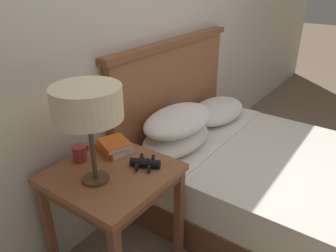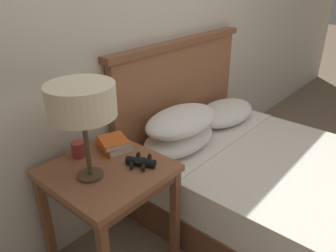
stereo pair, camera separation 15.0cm
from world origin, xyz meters
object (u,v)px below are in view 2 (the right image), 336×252
object	(u,v)px
nightstand	(108,182)
table_lamp	(81,102)
bed	(271,183)
coffee_mug	(79,149)
binoculars_pair	(141,162)
book_on_nightstand	(114,146)
book_stacked_on_top	(113,141)

from	to	relation	value
nightstand	table_lamp	distance (m)	0.50
bed	coffee_mug	size ratio (longest dim) A/B	18.26
table_lamp	coffee_mug	bearing A→B (deg)	68.29
nightstand	binoculars_pair	xyz separation A→B (m)	(0.13, -0.12, 0.11)
nightstand	book_on_nightstand	size ratio (longest dim) A/B	3.15
book_stacked_on_top	coffee_mug	world-z (taller)	coffee_mug
binoculars_pair	table_lamp	bearing A→B (deg)	152.71
book_on_nightstand	book_stacked_on_top	distance (m)	0.03
book_on_nightstand	table_lamp	bearing A→B (deg)	-154.56
nightstand	coffee_mug	world-z (taller)	coffee_mug
nightstand	bed	bearing A→B (deg)	-28.74
book_stacked_on_top	coffee_mug	size ratio (longest dim) A/B	2.08
bed	binoculars_pair	distance (m)	1.00
nightstand	book_stacked_on_top	size ratio (longest dim) A/B	3.10
bed	binoculars_pair	bearing A→B (deg)	153.67
bed	book_on_nightstand	bearing A→B (deg)	140.64
binoculars_pair	coffee_mug	world-z (taller)	coffee_mug
bed	book_on_nightstand	distance (m)	1.10
table_lamp	book_on_nightstand	distance (m)	0.48
book_on_nightstand	binoculars_pair	distance (m)	0.25
binoculars_pair	coffee_mug	size ratio (longest dim) A/B	1.58
nightstand	coffee_mug	size ratio (longest dim) A/B	6.45
book_on_nightstand	binoculars_pair	size ratio (longest dim) A/B	1.30
table_lamp	book_on_nightstand	xyz separation A→B (m)	(0.26, 0.12, -0.38)
table_lamp	bed	bearing A→B (deg)	-26.54
nightstand	binoculars_pair	size ratio (longest dim) A/B	4.08
nightstand	coffee_mug	bearing A→B (deg)	95.23
bed	coffee_mug	xyz separation A→B (m)	(-0.97, 0.73, 0.41)
table_lamp	book_stacked_on_top	distance (m)	0.45
bed	binoculars_pair	size ratio (longest dim) A/B	11.55
binoculars_pair	book_stacked_on_top	bearing A→B (deg)	85.33
bed	book_stacked_on_top	xyz separation A→B (m)	(-0.80, 0.65, 0.42)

